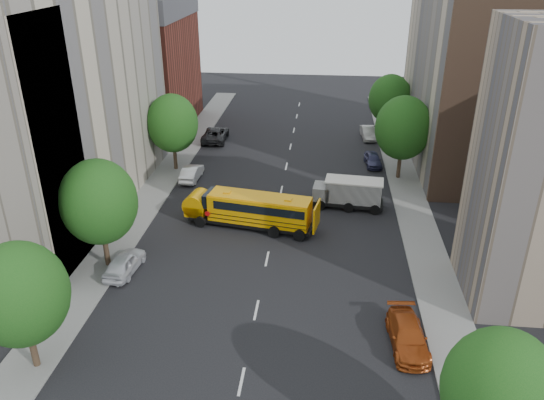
% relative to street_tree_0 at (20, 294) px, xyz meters
% --- Properties ---
extents(ground, '(120.00, 120.00, 0.00)m').
position_rel_street_tree_0_xyz_m(ground, '(11.00, 14.00, -4.64)').
color(ground, black).
rests_on(ground, ground).
extents(sidewalk_left, '(3.00, 80.00, 0.12)m').
position_rel_street_tree_0_xyz_m(sidewalk_left, '(-0.50, 19.00, -4.58)').
color(sidewalk_left, slate).
rests_on(sidewalk_left, ground).
extents(sidewalk_right, '(3.00, 80.00, 0.12)m').
position_rel_street_tree_0_xyz_m(sidewalk_right, '(22.50, 19.00, -4.58)').
color(sidewalk_right, slate).
rests_on(sidewalk_right, ground).
extents(lane_markings, '(0.15, 64.00, 0.01)m').
position_rel_street_tree_0_xyz_m(lane_markings, '(11.00, 24.00, -4.64)').
color(lane_markings, silver).
rests_on(lane_markings, ground).
extents(building_left_cream, '(10.00, 26.00, 20.00)m').
position_rel_street_tree_0_xyz_m(building_left_cream, '(-7.00, 20.00, 5.36)').
color(building_left_cream, beige).
rests_on(building_left_cream, ground).
extents(building_left_redbrick, '(10.00, 15.00, 13.00)m').
position_rel_street_tree_0_xyz_m(building_left_redbrick, '(-7.00, 42.00, 1.86)').
color(building_left_redbrick, maroon).
rests_on(building_left_redbrick, ground).
extents(building_right_far, '(10.00, 22.00, 18.00)m').
position_rel_street_tree_0_xyz_m(building_right_far, '(29.00, 34.00, 4.36)').
color(building_right_far, '#BCAC92').
rests_on(building_right_far, ground).
extents(building_right_sidewall, '(10.10, 0.30, 18.00)m').
position_rel_street_tree_0_xyz_m(building_right_sidewall, '(29.00, 23.00, 4.36)').
color(building_right_sidewall, brown).
rests_on(building_right_sidewall, ground).
extents(street_tree_0, '(4.80, 4.80, 7.41)m').
position_rel_street_tree_0_xyz_m(street_tree_0, '(0.00, 0.00, 0.00)').
color(street_tree_0, '#38281C').
rests_on(street_tree_0, ground).
extents(street_tree_1, '(5.12, 5.12, 7.90)m').
position_rel_street_tree_0_xyz_m(street_tree_1, '(0.00, 10.00, 0.31)').
color(street_tree_1, '#38281C').
rests_on(street_tree_1, ground).
extents(street_tree_2, '(4.99, 4.99, 7.71)m').
position_rel_street_tree_0_xyz_m(street_tree_2, '(0.00, 28.00, 0.19)').
color(street_tree_2, '#38281C').
rests_on(street_tree_2, ground).
extents(street_tree_3, '(4.61, 4.61, 7.11)m').
position_rel_street_tree_0_xyz_m(street_tree_3, '(22.00, -4.00, -0.19)').
color(street_tree_3, '#38281C').
rests_on(street_tree_3, ground).
extents(street_tree_4, '(5.25, 5.25, 8.10)m').
position_rel_street_tree_0_xyz_m(street_tree_4, '(22.00, 28.00, 0.43)').
color(street_tree_4, '#38281C').
rests_on(street_tree_4, ground).
extents(street_tree_5, '(4.86, 4.86, 7.51)m').
position_rel_street_tree_0_xyz_m(street_tree_5, '(22.00, 40.00, 0.06)').
color(street_tree_5, '#38281C').
rests_on(street_tree_5, ground).
extents(school_bus, '(10.24, 3.99, 2.82)m').
position_rel_street_tree_0_xyz_m(school_bus, '(9.14, 16.81, -3.07)').
color(school_bus, black).
rests_on(school_bus, ground).
extents(safari_truck, '(6.21, 2.79, 2.58)m').
position_rel_street_tree_0_xyz_m(safari_truck, '(16.97, 21.12, -3.28)').
color(safari_truck, black).
rests_on(safari_truck, ground).
extents(parked_car_0, '(2.04, 4.31, 1.42)m').
position_rel_street_tree_0_xyz_m(parked_car_0, '(1.48, 9.33, -3.93)').
color(parked_car_0, silver).
rests_on(parked_car_0, ground).
extents(parked_car_1, '(1.56, 4.19, 1.37)m').
position_rel_street_tree_0_xyz_m(parked_car_1, '(2.20, 25.69, -3.96)').
color(parked_car_1, white).
rests_on(parked_car_1, ground).
extents(parked_car_2, '(2.76, 5.69, 1.56)m').
position_rel_street_tree_0_xyz_m(parked_car_2, '(2.20, 37.19, -3.86)').
color(parked_car_2, black).
rests_on(parked_car_2, ground).
extents(parked_car_3, '(2.26, 4.86, 1.37)m').
position_rel_street_tree_0_xyz_m(parked_car_3, '(19.80, 3.67, -3.95)').
color(parked_car_3, '#9C3F13').
rests_on(parked_car_3, ground).
extents(parked_car_4, '(1.85, 3.91, 1.29)m').
position_rel_street_tree_0_xyz_m(parked_car_4, '(19.80, 31.17, -3.99)').
color(parked_car_4, '#313255').
rests_on(parked_car_4, ground).
extents(parked_car_5, '(1.82, 4.27, 1.37)m').
position_rel_street_tree_0_xyz_m(parked_car_5, '(19.84, 39.82, -3.96)').
color(parked_car_5, '#9D9C98').
rests_on(parked_car_5, ground).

